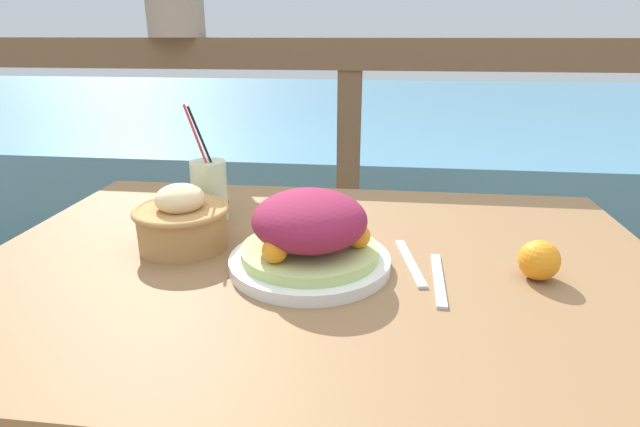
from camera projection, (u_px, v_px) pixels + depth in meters
The scene contains 9 objects.
patio_table at pixel (320, 308), 0.90m from camera, with size 1.19×0.84×0.76m.
railing_fence at pixel (349, 135), 1.55m from camera, with size 2.80×0.08×1.12m.
sea_backdrop at pixel (368, 140), 4.06m from camera, with size 12.00×4.00×0.61m.
salad_plate at pixel (310, 236), 0.82m from camera, with size 0.27×0.27×0.13m.
drink_glass at pixel (209, 190), 1.04m from camera, with size 0.08×0.07×0.24m.
bread_basket at pixel (182, 221), 0.91m from camera, with size 0.17×0.17×0.12m.
fork at pixel (410, 263), 0.85m from camera, with size 0.05×0.18×0.00m.
knife at pixel (438, 279), 0.80m from camera, with size 0.02×0.18×0.00m.
orange_near_basket at pixel (539, 260), 0.79m from camera, with size 0.06×0.06×0.06m.
Camera 1 is at (0.10, -0.78, 1.14)m, focal length 28.00 mm.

